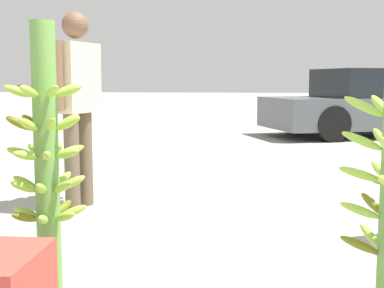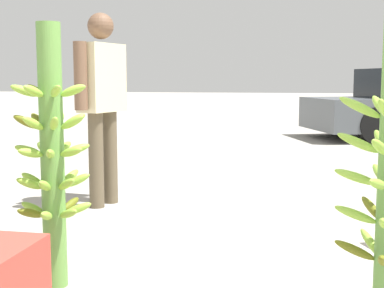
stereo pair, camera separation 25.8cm
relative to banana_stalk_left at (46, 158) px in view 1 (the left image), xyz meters
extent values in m
cylinder|color=#5B8C3D|center=(0.00, 0.00, -0.01)|extent=(0.12, 0.12, 1.36)
ellipsoid|color=#84B238|center=(-0.11, -0.05, 0.33)|extent=(0.15, 0.10, 0.09)
ellipsoid|color=#84B238|center=(-0.03, -0.12, 0.33)|extent=(0.07, 0.15, 0.09)
ellipsoid|color=#84B238|center=(0.08, -0.10, 0.33)|extent=(0.12, 0.14, 0.09)
ellipsoid|color=#84B238|center=(0.12, 0.00, 0.33)|extent=(0.15, 0.04, 0.09)
ellipsoid|color=#84B238|center=(0.08, 0.10, 0.33)|extent=(0.12, 0.14, 0.09)
ellipsoid|color=#5D6216|center=(-0.03, 0.12, 0.33)|extent=(0.07, 0.15, 0.09)
ellipsoid|color=#5D6216|center=(-0.11, 0.05, 0.33)|extent=(0.15, 0.10, 0.09)
ellipsoid|color=#84B238|center=(-0.01, 0.12, 0.17)|extent=(0.06, 0.15, 0.10)
ellipsoid|color=#5D6216|center=(-0.10, 0.06, 0.17)|extent=(0.15, 0.11, 0.10)
ellipsoid|color=#5D6216|center=(-0.11, -0.04, 0.17)|extent=(0.15, 0.09, 0.10)
ellipsoid|color=#84B238|center=(-0.04, -0.11, 0.17)|extent=(0.09, 0.15, 0.10)
ellipsoid|color=#84B238|center=(0.07, -0.10, 0.17)|extent=(0.11, 0.14, 0.10)
ellipsoid|color=#84B238|center=(0.12, -0.01, 0.17)|extent=(0.15, 0.06, 0.10)
ellipsoid|color=#84B238|center=(0.08, 0.09, 0.17)|extent=(0.13, 0.13, 0.10)
ellipsoid|color=#84B238|center=(-0.12, -0.02, 0.03)|extent=(0.15, 0.06, 0.08)
ellipsoid|color=#84B238|center=(-0.06, -0.11, 0.03)|extent=(0.11, 0.15, 0.08)
ellipsoid|color=#84B238|center=(0.05, -0.12, 0.03)|extent=(0.09, 0.15, 0.08)
ellipsoid|color=#84B238|center=(0.12, -0.04, 0.03)|extent=(0.15, 0.08, 0.08)
ellipsoid|color=#84B238|center=(0.10, 0.07, 0.03)|extent=(0.14, 0.12, 0.08)
ellipsoid|color=#84B238|center=(0.01, 0.12, 0.03)|extent=(0.05, 0.15, 0.08)
ellipsoid|color=#84B238|center=(-0.09, 0.08, 0.03)|extent=(0.14, 0.13, 0.08)
ellipsoid|color=#84B238|center=(0.10, -0.06, -0.13)|extent=(0.15, 0.11, 0.10)
ellipsoid|color=#84B238|center=(0.11, 0.04, -0.13)|extent=(0.15, 0.09, 0.10)
ellipsoid|color=#84B238|center=(0.04, 0.11, -0.13)|extent=(0.09, 0.15, 0.10)
ellipsoid|color=#84B238|center=(-0.07, 0.10, -0.13)|extent=(0.11, 0.15, 0.10)
ellipsoid|color=#84B238|center=(-0.12, 0.01, -0.13)|extent=(0.15, 0.06, 0.10)
ellipsoid|color=#84B238|center=(-0.09, -0.09, -0.13)|extent=(0.13, 0.13, 0.10)
ellipsoid|color=#84B238|center=(0.01, -0.12, -0.13)|extent=(0.06, 0.15, 0.10)
ellipsoid|color=#5D6216|center=(0.04, 0.12, -0.28)|extent=(0.08, 0.15, 0.09)
ellipsoid|color=#5D6216|center=(-0.07, 0.10, -0.28)|extent=(0.12, 0.14, 0.09)
ellipsoid|color=#84B238|center=(-0.12, 0.01, -0.28)|extent=(0.15, 0.05, 0.09)
ellipsoid|color=#5D6216|center=(-0.08, -0.09, -0.28)|extent=(0.13, 0.14, 0.09)
ellipsoid|color=#84B238|center=(0.02, -0.12, -0.28)|extent=(0.06, 0.15, 0.09)
ellipsoid|color=#84B238|center=(0.11, -0.06, -0.28)|extent=(0.15, 0.11, 0.09)
ellipsoid|color=#84B238|center=(0.11, 0.05, -0.28)|extent=(0.15, 0.09, 0.09)
ellipsoid|color=#84B238|center=(1.57, -0.16, 0.28)|extent=(0.08, 0.18, 0.11)
ellipsoid|color=#84B238|center=(1.47, -0.27, 0.28)|extent=(0.18, 0.05, 0.11)
ellipsoid|color=#84B238|center=(1.58, -0.15, 0.13)|extent=(0.07, 0.18, 0.10)
ellipsoid|color=#84B238|center=(1.47, -0.26, 0.13)|extent=(0.18, 0.06, 0.10)
ellipsoid|color=#84B238|center=(1.47, -0.26, -0.01)|extent=(0.19, 0.07, 0.08)
ellipsoid|color=#84B238|center=(1.58, -0.15, -0.01)|extent=(0.07, 0.19, 0.08)
ellipsoid|color=#84B238|center=(1.47, -0.29, -0.16)|extent=(0.18, 0.05, 0.10)
ellipsoid|color=#5D6216|center=(1.55, -0.16, -0.16)|extent=(0.10, 0.18, 0.10)
ellipsoid|color=#84B238|center=(1.55, -0.16, -0.31)|extent=(0.10, 0.18, 0.11)
ellipsoid|color=#5D6216|center=(1.47, -0.29, -0.31)|extent=(0.18, 0.05, 0.11)
cylinder|color=brown|center=(-0.38, 1.87, -0.29)|extent=(0.15, 0.15, 0.81)
cylinder|color=brown|center=(-0.43, 1.68, -0.29)|extent=(0.15, 0.15, 0.81)
cube|color=beige|center=(-0.40, 1.77, 0.40)|extent=(0.31, 0.48, 0.57)
cylinder|color=brown|center=(-0.33, 2.04, 0.41)|extent=(0.13, 0.13, 0.54)
cylinder|color=brown|center=(-0.48, 1.51, 0.41)|extent=(0.13, 0.13, 0.54)
sphere|color=brown|center=(-0.40, 1.77, 0.83)|extent=(0.22, 0.22, 0.22)
cube|color=#4C5156|center=(3.40, 7.93, -0.24)|extent=(4.36, 2.94, 0.57)
cube|color=black|center=(3.55, 7.99, 0.31)|extent=(2.61, 2.20, 0.53)
cylinder|color=black|center=(2.48, 6.79, -0.38)|extent=(0.66, 0.40, 0.63)
cylinder|color=black|center=(1.97, 8.21, -0.38)|extent=(0.66, 0.40, 0.63)
camera|label=1|loc=(0.98, -2.55, 0.39)|focal=50.00mm
camera|label=2|loc=(1.24, -2.51, 0.39)|focal=50.00mm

